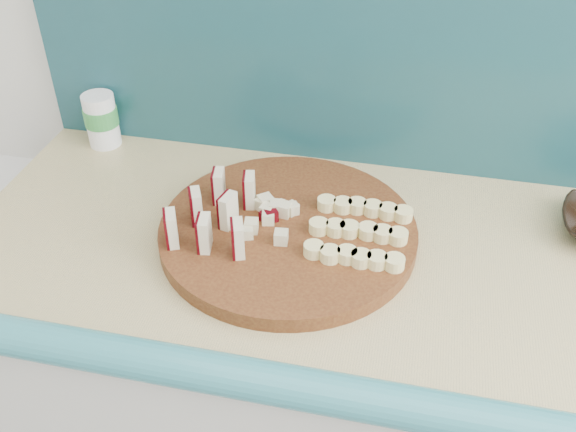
% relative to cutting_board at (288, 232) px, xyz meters
% --- Properties ---
extents(cutting_board, '(0.45, 0.45, 0.03)m').
position_rel_cutting_board_xyz_m(cutting_board, '(0.00, 0.00, 0.00)').
color(cutting_board, '#421C0E').
rests_on(cutting_board, kitchen_counter).
extents(apple_wedges, '(0.13, 0.17, 0.06)m').
position_rel_cutting_board_xyz_m(apple_wedges, '(-0.12, -0.03, 0.04)').
color(apple_wedges, beige).
rests_on(apple_wedges, cutting_board).
extents(apple_chunks, '(0.07, 0.07, 0.02)m').
position_rel_cutting_board_xyz_m(apple_chunks, '(-0.03, 0.00, 0.02)').
color(apple_chunks, '#F5EAC4').
rests_on(apple_chunks, cutting_board).
extents(banana_slices, '(0.17, 0.17, 0.02)m').
position_rel_cutting_board_xyz_m(banana_slices, '(0.12, -0.00, 0.02)').
color(banana_slices, '#F4E595').
rests_on(banana_slices, cutting_board).
extents(canister, '(0.07, 0.07, 0.11)m').
position_rel_cutting_board_xyz_m(canister, '(-0.45, 0.23, 0.05)').
color(canister, white).
rests_on(canister, kitchen_counter).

